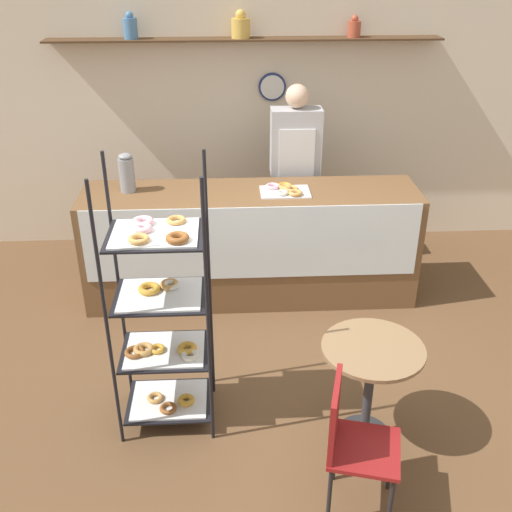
{
  "coord_description": "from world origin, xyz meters",
  "views": [
    {
      "loc": [
        -0.2,
        -3.36,
        2.89
      ],
      "look_at": [
        0.0,
        0.47,
        0.85
      ],
      "focal_mm": 42.0,
      "sensor_mm": 36.0,
      "label": 1
    }
  ],
  "objects_px": {
    "cafe_chair": "(350,436)",
    "donut_tray_counter": "(285,190)",
    "cafe_table": "(371,371)",
    "pastry_rack": "(162,318)",
    "coffee_carafe": "(127,173)",
    "person_worker": "(295,172)"
  },
  "relations": [
    {
      "from": "cafe_chair",
      "to": "donut_tray_counter",
      "type": "distance_m",
      "value": 2.38
    },
    {
      "from": "cafe_table",
      "to": "cafe_chair",
      "type": "bearing_deg",
      "value": -113.69
    },
    {
      "from": "pastry_rack",
      "to": "donut_tray_counter",
      "type": "height_order",
      "value": "pastry_rack"
    },
    {
      "from": "pastry_rack",
      "to": "coffee_carafe",
      "type": "xyz_separation_m",
      "value": [
        -0.41,
        1.63,
        0.37
      ]
    },
    {
      "from": "pastry_rack",
      "to": "cafe_table",
      "type": "distance_m",
      "value": 1.33
    },
    {
      "from": "cafe_table",
      "to": "pastry_rack",
      "type": "bearing_deg",
      "value": 168.51
    },
    {
      "from": "cafe_chair",
      "to": "donut_tray_counter",
      "type": "relative_size",
      "value": 2.06
    },
    {
      "from": "cafe_chair",
      "to": "pastry_rack",
      "type": "bearing_deg",
      "value": 68.47
    },
    {
      "from": "person_worker",
      "to": "cafe_table",
      "type": "height_order",
      "value": "person_worker"
    },
    {
      "from": "cafe_table",
      "to": "donut_tray_counter",
      "type": "relative_size",
      "value": 1.72
    },
    {
      "from": "cafe_table",
      "to": "donut_tray_counter",
      "type": "height_order",
      "value": "donut_tray_counter"
    },
    {
      "from": "cafe_chair",
      "to": "coffee_carafe",
      "type": "relative_size",
      "value": 2.59
    },
    {
      "from": "coffee_carafe",
      "to": "donut_tray_counter",
      "type": "height_order",
      "value": "coffee_carafe"
    },
    {
      "from": "coffee_carafe",
      "to": "donut_tray_counter",
      "type": "relative_size",
      "value": 0.8
    },
    {
      "from": "pastry_rack",
      "to": "cafe_table",
      "type": "bearing_deg",
      "value": -11.49
    },
    {
      "from": "person_worker",
      "to": "cafe_table",
      "type": "distance_m",
      "value": 2.44
    },
    {
      "from": "cafe_table",
      "to": "coffee_carafe",
      "type": "xyz_separation_m",
      "value": [
        -1.69,
        1.89,
        0.63
      ]
    },
    {
      "from": "pastry_rack",
      "to": "coffee_carafe",
      "type": "distance_m",
      "value": 1.72
    },
    {
      "from": "person_worker",
      "to": "pastry_rack",
      "type": "bearing_deg",
      "value": -116.49
    },
    {
      "from": "cafe_table",
      "to": "coffee_carafe",
      "type": "height_order",
      "value": "coffee_carafe"
    },
    {
      "from": "person_worker",
      "to": "cafe_chair",
      "type": "bearing_deg",
      "value": -90.16
    },
    {
      "from": "cafe_chair",
      "to": "donut_tray_counter",
      "type": "xyz_separation_m",
      "value": [
        -0.14,
        2.32,
        0.5
      ]
    }
  ]
}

